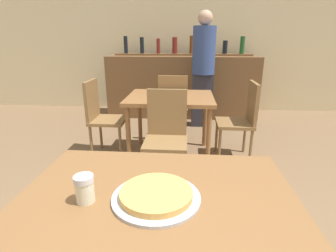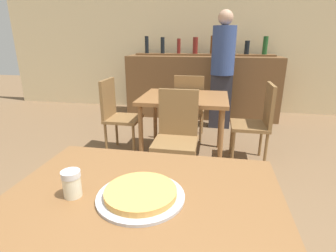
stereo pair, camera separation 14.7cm
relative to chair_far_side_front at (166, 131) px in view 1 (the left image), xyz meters
name	(u,v)px [view 1 (the left image)]	position (x,y,z in m)	size (l,w,h in m)	color
wall_back	(184,35)	(0.09, 2.83, 0.89)	(8.00, 0.05, 2.80)	beige
dining_table_near	(157,217)	(0.09, -1.48, 0.18)	(1.07, 0.80, 0.78)	brown
dining_table_far	(170,104)	(0.00, 0.56, 0.13)	(0.96, 0.79, 0.73)	brown
bar_counter	(182,86)	(0.09, 2.33, 0.02)	(2.60, 0.56, 1.05)	brown
bar_back_shelf	(185,51)	(0.12, 2.47, 0.63)	(2.39, 0.24, 0.34)	brown
chair_far_side_front	(166,131)	(0.00, 0.00, 0.00)	(0.40, 0.40, 0.89)	olive
chair_far_side_back	(173,103)	(0.00, 1.13, 0.00)	(0.40, 0.40, 0.89)	olive
chair_far_side_left	(101,113)	(-0.81, 0.56, 0.00)	(0.40, 0.40, 0.89)	olive
chair_far_side_right	(242,116)	(0.81, 0.56, 0.00)	(0.40, 0.40, 0.89)	olive
pizza_tray	(156,195)	(0.09, -1.49, 0.28)	(0.33, 0.33, 0.04)	#B7B7BC
cheese_shaker	(85,189)	(-0.17, -1.52, 0.32)	(0.07, 0.07, 0.10)	beige
person_standing	(203,66)	(0.42, 1.75, 0.43)	(0.34, 0.34, 1.73)	#2D2D38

